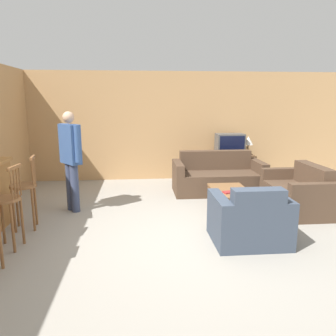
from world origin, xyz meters
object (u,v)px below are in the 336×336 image
at_px(bar_chair_far, 25,191).
at_px(tv, 230,144).
at_px(loveseat_right, 298,194).
at_px(table_lamp, 248,141).
at_px(couch_far, 218,178).
at_px(coffee_table, 230,193).
at_px(book_on_table, 229,192).
at_px(person_by_window, 71,156).
at_px(bar_chair_mid, 7,206).
at_px(armchair_near, 250,221).
at_px(tv_unit, 229,168).

bearing_deg(bar_chair_far, tv, 34.98).
bearing_deg(loveseat_right, table_lamp, 93.94).
bearing_deg(couch_far, coffee_table, -93.44).
xyz_separation_m(bar_chair_far, book_on_table, (3.21, 0.33, -0.19)).
bearing_deg(loveseat_right, person_by_window, 174.83).
relative_size(bar_chair_mid, coffee_table, 1.14).
bearing_deg(person_by_window, loveseat_right, -5.17).
bearing_deg(loveseat_right, book_on_table, -175.54).
distance_m(coffee_table, person_by_window, 2.84).
bearing_deg(armchair_near, table_lamp, 72.05).
relative_size(bar_chair_mid, book_on_table, 4.84).
height_order(bar_chair_mid, tv, tv).
bearing_deg(couch_far, armchair_near, -93.94).
height_order(coffee_table, book_on_table, book_on_table).
height_order(coffee_table, tv_unit, tv_unit).
distance_m(book_on_table, table_lamp, 2.68).
relative_size(bar_chair_far, tv, 1.69).
bearing_deg(table_lamp, couch_far, -135.28).
xyz_separation_m(bar_chair_mid, armchair_near, (3.19, -0.11, -0.27)).
xyz_separation_m(couch_far, table_lamp, (0.96, 0.95, 0.65)).
bearing_deg(book_on_table, armchair_near, -91.32).
bearing_deg(book_on_table, bar_chair_far, -174.09).
xyz_separation_m(bar_chair_mid, tv_unit, (3.87, 3.39, -0.26)).
bearing_deg(bar_chair_mid, bar_chair_far, 90.01).
height_order(tv_unit, tv, tv).
bearing_deg(bar_chair_mid, table_lamp, 38.13).
bearing_deg(loveseat_right, tv_unit, 104.93).
bearing_deg(couch_far, bar_chair_mid, -144.00).
distance_m(coffee_table, book_on_table, 0.22).
xyz_separation_m(tv_unit, table_lamp, (0.45, 0.00, 0.64)).
distance_m(bar_chair_mid, loveseat_right, 4.62).
height_order(bar_chair_mid, couch_far, bar_chair_mid).
height_order(bar_chair_far, coffee_table, bar_chair_far).
height_order(couch_far, armchair_near, couch_far).
xyz_separation_m(bar_chair_mid, loveseat_right, (4.48, 1.11, -0.28)).
height_order(table_lamp, person_by_window, person_by_window).
bearing_deg(armchair_near, tv, 78.96).
bearing_deg(tv, couch_far, -118.20).
relative_size(bar_chair_mid, loveseat_right, 0.83).
relative_size(armchair_near, tv, 1.51).
height_order(coffee_table, person_by_window, person_by_window).
xyz_separation_m(bar_chair_far, table_lamp, (4.32, 2.71, 0.37)).
bearing_deg(bar_chair_far, armchair_near, -13.92).
height_order(bar_chair_far, tv, tv).
bearing_deg(tv, bar_chair_far, -145.02).
xyz_separation_m(loveseat_right, tv_unit, (-0.61, 2.28, 0.01)).
relative_size(couch_far, loveseat_right, 1.40).
xyz_separation_m(armchair_near, tv, (0.68, 3.50, 0.58)).
bearing_deg(armchair_near, book_on_table, 88.68).
distance_m(loveseat_right, tv_unit, 2.36).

